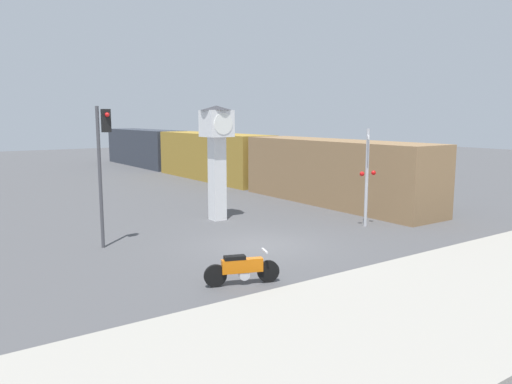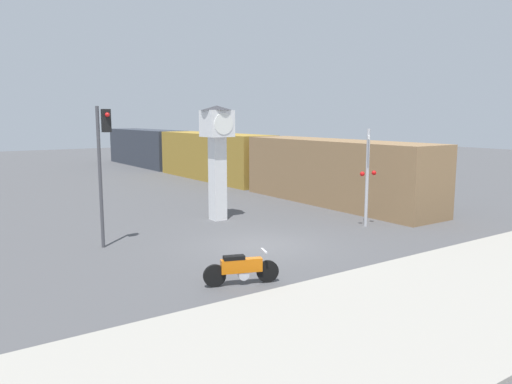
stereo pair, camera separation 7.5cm
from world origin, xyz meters
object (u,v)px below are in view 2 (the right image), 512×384
object	(u,v)px
traffic_light	(103,152)
railroad_crossing_signal	(367,174)
motorcycle	(241,269)
freight_train	(214,156)
clock_tower	(217,145)

from	to	relation	value
traffic_light	railroad_crossing_signal	distance (m)	10.64
railroad_crossing_signal	motorcycle	bearing A→B (deg)	-158.89
freight_train	railroad_crossing_signal	bearing A→B (deg)	-99.01
traffic_light	motorcycle	bearing A→B (deg)	-74.11
motorcycle	clock_tower	bearing A→B (deg)	83.31
freight_train	traffic_light	world-z (taller)	traffic_light
motorcycle	clock_tower	size ratio (longest dim) A/B	0.40
clock_tower	traffic_light	bearing A→B (deg)	-161.80
clock_tower	freight_train	size ratio (longest dim) A/B	0.13
motorcycle	traffic_light	size ratio (longest dim) A/B	0.41
clock_tower	traffic_light	xyz separation A→B (m)	(-5.69, -1.87, 0.00)
traffic_light	railroad_crossing_signal	xyz separation A→B (m)	(10.17, -2.90, -1.14)
motorcycle	freight_train	size ratio (longest dim) A/B	0.05
freight_train	traffic_light	xyz separation A→B (m)	(-13.01, -14.95, 1.69)
railroad_crossing_signal	traffic_light	bearing A→B (deg)	164.09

